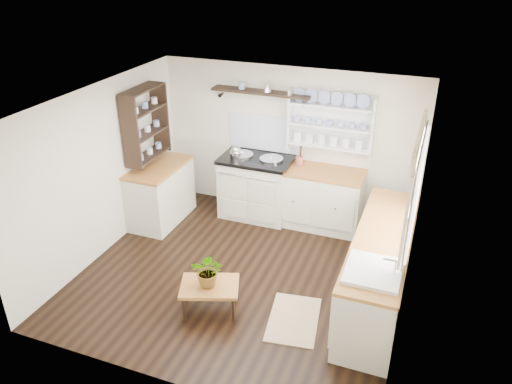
# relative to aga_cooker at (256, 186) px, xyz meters

# --- Properties ---
(floor) EXTENTS (4.00, 3.80, 0.01)m
(floor) POSITION_rel_aga_cooker_xyz_m (0.40, -1.57, -0.49)
(floor) COLOR black
(floor) RESTS_ON ground
(wall_back) EXTENTS (4.00, 0.02, 2.30)m
(wall_back) POSITION_rel_aga_cooker_xyz_m (0.40, 0.33, 0.66)
(wall_back) COLOR silver
(wall_back) RESTS_ON ground
(wall_right) EXTENTS (0.02, 3.80, 2.30)m
(wall_right) POSITION_rel_aga_cooker_xyz_m (2.40, -1.57, 0.66)
(wall_right) COLOR silver
(wall_right) RESTS_ON ground
(wall_left) EXTENTS (0.02, 3.80, 2.30)m
(wall_left) POSITION_rel_aga_cooker_xyz_m (-1.60, -1.57, 0.66)
(wall_left) COLOR silver
(wall_left) RESTS_ON ground
(ceiling) EXTENTS (4.00, 3.80, 0.01)m
(ceiling) POSITION_rel_aga_cooker_xyz_m (0.40, -1.57, 1.81)
(ceiling) COLOR white
(ceiling) RESTS_ON wall_back
(window) EXTENTS (0.08, 1.55, 1.22)m
(window) POSITION_rel_aga_cooker_xyz_m (2.35, -1.42, 1.07)
(window) COLOR white
(window) RESTS_ON wall_right
(aga_cooker) EXTENTS (1.08, 0.75, 1.00)m
(aga_cooker) POSITION_rel_aga_cooker_xyz_m (0.00, 0.00, 0.00)
(aga_cooker) COLOR beige
(aga_cooker) RESTS_ON floor
(back_cabinets) EXTENTS (1.27, 0.63, 0.90)m
(back_cabinets) POSITION_rel_aga_cooker_xyz_m (1.00, 0.03, -0.03)
(back_cabinets) COLOR beige
(back_cabinets) RESTS_ON floor
(right_cabinets) EXTENTS (0.62, 2.43, 0.90)m
(right_cabinets) POSITION_rel_aga_cooker_xyz_m (2.10, -1.47, -0.03)
(right_cabinets) COLOR beige
(right_cabinets) RESTS_ON floor
(belfast_sink) EXTENTS (0.55, 0.60, 0.45)m
(belfast_sink) POSITION_rel_aga_cooker_xyz_m (2.10, -2.22, 0.31)
(belfast_sink) COLOR white
(belfast_sink) RESTS_ON right_cabinets
(left_cabinets) EXTENTS (0.62, 1.13, 0.90)m
(left_cabinets) POSITION_rel_aga_cooker_xyz_m (-1.30, -0.67, -0.03)
(left_cabinets) COLOR beige
(left_cabinets) RESTS_ON floor
(plate_rack) EXTENTS (1.20, 0.22, 0.90)m
(plate_rack) POSITION_rel_aga_cooker_xyz_m (1.05, 0.29, 1.06)
(plate_rack) COLOR white
(plate_rack) RESTS_ON wall_back
(high_shelf) EXTENTS (1.50, 0.29, 0.16)m
(high_shelf) POSITION_rel_aga_cooker_xyz_m (-0.00, 0.21, 1.42)
(high_shelf) COLOR black
(high_shelf) RESTS_ON wall_back
(left_shelving) EXTENTS (0.28, 0.80, 1.05)m
(left_shelving) POSITION_rel_aga_cooker_xyz_m (-1.44, -0.67, 1.06)
(left_shelving) COLOR black
(left_shelving) RESTS_ON wall_left
(kettle) EXTENTS (0.19, 0.19, 0.23)m
(kettle) POSITION_rel_aga_cooker_xyz_m (-0.28, -0.12, 0.55)
(kettle) COLOR silver
(kettle) RESTS_ON aga_cooker
(utensil_crock) EXTENTS (0.11, 0.11, 0.13)m
(utensil_crock) POSITION_rel_aga_cooker_xyz_m (0.64, 0.11, 0.48)
(utensil_crock) COLOR #A04A3A
(utensil_crock) RESTS_ON back_cabinets
(center_table) EXTENTS (0.78, 0.67, 0.36)m
(center_table) POSITION_rel_aga_cooker_xyz_m (0.31, -2.35, -0.18)
(center_table) COLOR brown
(center_table) RESTS_ON floor
(potted_plant) EXTENTS (0.41, 0.38, 0.40)m
(potted_plant) POSITION_rel_aga_cooker_xyz_m (0.31, -2.35, 0.07)
(potted_plant) COLOR #3F7233
(potted_plant) RESTS_ON center_table
(floor_rug) EXTENTS (0.67, 0.92, 0.02)m
(floor_rug) POSITION_rel_aga_cooker_xyz_m (1.28, -2.17, -0.48)
(floor_rug) COLOR #978358
(floor_rug) RESTS_ON floor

